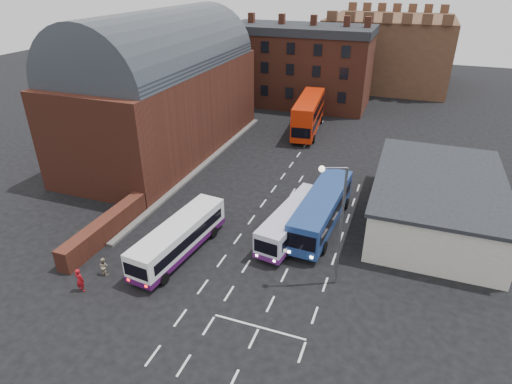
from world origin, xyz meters
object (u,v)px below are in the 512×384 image
(bus_blue, at_px, (322,208))
(pedestrian_red, at_px, (80,280))
(pedestrian_beige, at_px, (104,266))
(street_lamp, at_px, (337,216))
(bus_white_inbound, at_px, (292,220))
(bus_red_double, at_px, (308,114))
(bus_white_outbound, at_px, (179,236))

(bus_blue, distance_m, pedestrian_red, 19.44)
(bus_blue, bearing_deg, pedestrian_beige, 44.61)
(street_lamp, xyz_separation_m, pedestrian_red, (-15.97, -6.76, -4.56))
(street_lamp, distance_m, pedestrian_beige, 17.00)
(bus_white_inbound, relative_size, street_lamp, 1.07)
(bus_red_double, distance_m, pedestrian_beige, 35.47)
(bus_white_outbound, relative_size, pedestrian_red, 5.49)
(bus_blue, height_order, pedestrian_beige, bus_blue)
(bus_white_outbound, relative_size, bus_white_inbound, 1.04)
(bus_red_double, bearing_deg, pedestrian_red, 74.31)
(bus_red_double, height_order, pedestrian_red, bus_red_double)
(bus_blue, distance_m, street_lamp, 8.26)
(bus_white_inbound, distance_m, pedestrian_red, 16.55)
(street_lamp, distance_m, pedestrian_red, 17.93)
(bus_white_inbound, height_order, bus_red_double, bus_red_double)
(bus_blue, xyz_separation_m, bus_red_double, (-6.96, 23.10, 0.69))
(bus_white_outbound, distance_m, bus_white_inbound, 9.25)
(bus_blue, bearing_deg, bus_white_inbound, 50.21)
(bus_red_double, bearing_deg, bus_blue, 101.36)
(pedestrian_red, xyz_separation_m, pedestrian_beige, (0.34, 2.06, -0.22))
(bus_white_inbound, xyz_separation_m, pedestrian_red, (-11.69, -11.69, -0.61))
(bus_blue, bearing_deg, bus_red_double, -70.03)
(bus_white_outbound, xyz_separation_m, pedestrian_red, (-4.26, -6.19, -0.68))
(bus_white_inbound, xyz_separation_m, pedestrian_beige, (-11.35, -9.64, -0.83))
(street_lamp, relative_size, pedestrian_beige, 6.45)
(bus_white_inbound, xyz_separation_m, bus_red_double, (-4.99, 25.21, 0.99))
(bus_blue, relative_size, bus_red_double, 0.95)
(bus_blue, bearing_deg, bus_white_outbound, 42.18)
(pedestrian_red, bearing_deg, bus_blue, -132.16)
(bus_white_outbound, bearing_deg, pedestrian_beige, -127.37)
(bus_white_inbound, height_order, pedestrian_red, bus_white_inbound)
(bus_red_double, bearing_deg, pedestrian_beige, 74.26)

